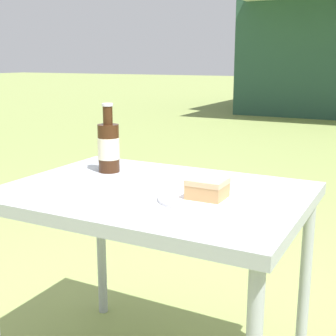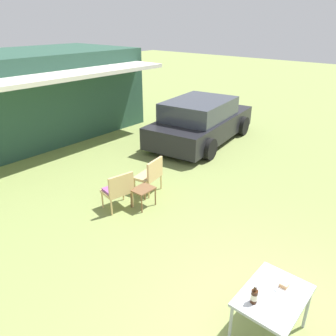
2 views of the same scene
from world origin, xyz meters
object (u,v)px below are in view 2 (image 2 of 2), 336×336
Objects in this scene: patio_table at (273,299)px; wicker_chair_cushioned at (118,189)px; wicker_chair_plain at (151,174)px; cola_bottle_near at (254,296)px; cake_on_plate at (284,286)px; garden_side_table at (143,191)px; parked_car at (201,121)px.

wicker_chair_cushioned is at bearing 77.20° from patio_table.
patio_table is (-1.85, -3.81, 0.16)m from wicker_chair_plain.
wicker_chair_plain is 3.33× the size of cola_bottle_near.
garden_side_table is at bearing 72.89° from cake_on_plate.
wicker_chair_cushioned reaches higher than patio_table.
wicker_chair_cushioned is at bearing 72.88° from cola_bottle_near.
parked_car is 5.31× the size of wicker_chair_plain.
parked_car is at bearing 19.58° from garden_side_table.
cola_bottle_near is (-1.14, -3.69, 0.34)m from wicker_chair_cushioned.
cake_on_plate reaches higher than garden_side_table.
parked_car is 7.46m from patio_table.
wicker_chair_cushioned is at bearing -10.68° from wicker_chair_plain.
patio_table is at bearing -110.08° from garden_side_table.
wicker_chair_plain is at bearing -170.28° from wicker_chair_cushioned.
patio_table is at bearing -145.70° from parked_car.
garden_side_table is 3.73m from patio_table.
cake_on_plate is at bearing 57.17° from wicker_chair_plain.
cake_on_plate is 0.95× the size of cola_bottle_near.
parked_car is 4.53m from garden_side_table.
cola_bottle_near is at bearing -114.70° from garden_side_table.
cake_on_plate is at bearing -12.10° from patio_table.
patio_table is at bearing 54.60° from wicker_chair_plain.
wicker_chair_cushioned is at bearing -173.67° from parked_car.
wicker_chair_cushioned is at bearing 140.61° from garden_side_table.
patio_table is 3.78× the size of cola_bottle_near.
parked_car is at bearing -171.41° from wicker_chair_plain.
garden_side_table is at bearing 19.16° from wicker_chair_plain.
parked_car is 17.69× the size of cola_bottle_near.
wicker_chair_plain is 1.80× the size of garden_side_table.
cola_bottle_near reaches higher than wicker_chair_plain.
wicker_chair_cushioned and wicker_chair_plain have the same top height.
patio_table reaches higher than garden_side_table.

